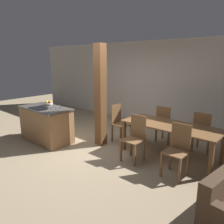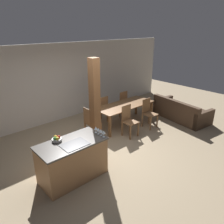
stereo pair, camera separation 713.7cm
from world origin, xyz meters
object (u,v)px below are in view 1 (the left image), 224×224
at_px(dining_chair_near_right, 177,149).
at_px(wine_glass_end, 59,106).
at_px(fruit_bowl, 49,103).
at_px(dining_chair_far_left, 165,124).
at_px(wine_glass_middle, 53,108).
at_px(wine_glass_far, 56,107).
at_px(dining_chair_near_left, 135,137).
at_px(kitchen_island, 46,124).
at_px(dining_chair_head_end, 120,122).
at_px(timber_post, 100,96).
at_px(wine_glass_near, 49,108).
at_px(dining_chair_far_right, 203,132).
at_px(dining_table, 170,129).

bearing_deg(dining_chair_near_right, wine_glass_end, -166.93).
height_order(fruit_bowl, dining_chair_far_left, fruit_bowl).
xyz_separation_m(wine_glass_middle, wine_glass_far, (0.00, 0.09, 0.00)).
relative_size(dining_chair_near_left, dining_chair_near_right, 1.00).
relative_size(wine_glass_far, dining_chair_far_left, 0.16).
xyz_separation_m(kitchen_island, wine_glass_end, (0.66, -0.02, 0.58)).
distance_m(fruit_bowl, dining_chair_near_left, 2.69).
relative_size(kitchen_island, dining_chair_head_end, 1.52).
distance_m(dining_chair_far_left, timber_post, 1.80).
distance_m(dining_chair_near_left, dining_chair_far_left, 1.31).
distance_m(kitchen_island, wine_glass_far, 0.88).
distance_m(wine_glass_end, dining_chair_far_left, 2.67).
height_order(wine_glass_near, dining_chair_near_left, wine_glass_near).
bearing_deg(wine_glass_near, dining_chair_far_left, 51.61).
distance_m(dining_chair_near_right, dining_chair_far_right, 1.31).
relative_size(kitchen_island, wine_glass_middle, 9.44).
bearing_deg(wine_glass_middle, kitchen_island, 162.65).
distance_m(wine_glass_near, wine_glass_far, 0.19).
relative_size(wine_glass_middle, dining_chair_near_left, 0.16).
height_order(dining_chair_near_left, dining_chair_near_right, same).
relative_size(wine_glass_near, dining_chair_head_end, 0.16).
distance_m(wine_glass_near, dining_chair_head_end, 1.84).
bearing_deg(kitchen_island, dining_chair_near_right, 10.32).
bearing_deg(dining_chair_far_right, dining_chair_near_right, 90.00).
bearing_deg(dining_chair_near_right, dining_chair_head_end, 161.18).
relative_size(dining_table, dining_chair_far_right, 2.19).
height_order(kitchen_island, fruit_bowl, fruit_bowl).
height_order(wine_glass_end, dining_chair_far_left, wine_glass_end).
relative_size(dining_chair_far_left, dining_chair_head_end, 1.00).
bearing_deg(dining_chair_near_right, fruit_bowl, -174.04).
relative_size(wine_glass_middle, timber_post, 0.06).
height_order(dining_chair_near_left, dining_chair_head_end, same).
xyz_separation_m(dining_chair_far_right, timber_post, (-2.13, -1.15, 0.73)).
distance_m(wine_glass_far, dining_chair_far_left, 2.74).
distance_m(dining_table, timber_post, 1.82).
bearing_deg(dining_table, wine_glass_near, -144.99).
bearing_deg(timber_post, dining_chair_near_right, -4.28).
height_order(wine_glass_far, dining_chair_far_left, wine_glass_far).
relative_size(kitchen_island, timber_post, 0.59).
relative_size(wine_glass_far, dining_chair_near_right, 0.16).
bearing_deg(wine_glass_far, dining_chair_near_right, 14.95).
height_order(wine_glass_middle, dining_chair_near_left, wine_glass_middle).
xyz_separation_m(wine_glass_far, dining_chair_head_end, (0.80, 1.38, -0.52)).
distance_m(wine_glass_near, wine_glass_middle, 0.09).
bearing_deg(dining_table, dining_chair_head_end, -180.00).
height_order(wine_glass_near, wine_glass_end, same).
bearing_deg(dining_chair_far_left, wine_glass_middle, 50.40).
height_order(dining_chair_far_left, timber_post, timber_post).
bearing_deg(dining_chair_head_end, kitchen_island, 131.04).
relative_size(dining_chair_far_left, timber_post, 0.39).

